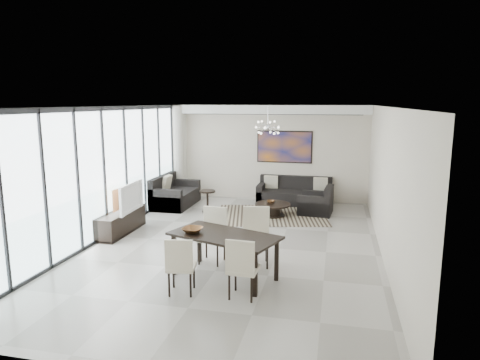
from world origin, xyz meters
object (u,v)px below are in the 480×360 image
(sofa_main, at_px, (295,195))
(dining_table, at_px, (224,239))
(coffee_table, at_px, (273,209))
(television, at_px, (127,197))
(tv_console, at_px, (121,222))

(sofa_main, distance_m, dining_table, 5.78)
(coffee_table, height_order, television, television)
(sofa_main, distance_m, television, 5.15)
(television, relative_size, dining_table, 0.55)
(television, bearing_deg, tv_console, 102.08)
(coffee_table, distance_m, television, 3.83)
(coffee_table, distance_m, dining_table, 4.24)
(coffee_table, distance_m, sofa_main, 1.59)
(tv_console, xyz_separation_m, dining_table, (3.00, -1.93, 0.43))
(television, bearing_deg, dining_table, -127.08)
(sofa_main, bearing_deg, dining_table, -96.39)
(coffee_table, height_order, dining_table, dining_table)
(coffee_table, xyz_separation_m, dining_table, (-0.21, -4.20, 0.50))
(coffee_table, xyz_separation_m, sofa_main, (0.43, 1.52, 0.08))
(coffee_table, xyz_separation_m, tv_console, (-3.21, -2.27, 0.07))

